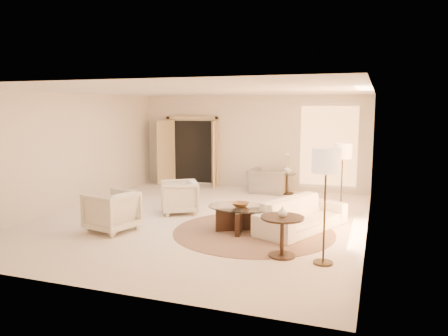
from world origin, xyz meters
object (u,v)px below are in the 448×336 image
(side_vase, at_px, (287,169))
(armchair_left, at_px, (179,195))
(armchair_right, at_px, (112,209))
(floor_lamp_far, at_px, (326,166))
(floor_lamp_near, at_px, (343,154))
(accent_chair, at_px, (268,177))
(bowl, at_px, (241,205))
(coffee_table, at_px, (240,216))
(side_table, at_px, (287,181))
(end_vase, at_px, (283,212))
(end_table, at_px, (282,229))
(sofa, at_px, (302,215))

(side_vase, bearing_deg, armchair_left, -121.78)
(armchair_right, bearing_deg, floor_lamp_far, 96.98)
(floor_lamp_near, distance_m, side_vase, 2.79)
(accent_chair, bearing_deg, bowl, 100.09)
(coffee_table, distance_m, side_vase, 4.04)
(accent_chair, relative_size, side_table, 1.76)
(armchair_right, relative_size, end_vase, 5.12)
(bowl, bearing_deg, armchair_left, 152.56)
(floor_lamp_near, relative_size, side_vase, 7.33)
(accent_chair, distance_m, end_table, 5.44)
(armchair_left, height_order, end_table, armchair_left)
(armchair_right, distance_m, bowl, 2.57)
(side_table, bearing_deg, bowl, -91.77)
(accent_chair, xyz_separation_m, floor_lamp_far, (2.20, -5.34, 1.10))
(floor_lamp_far, bearing_deg, armchair_left, 147.61)
(bowl, bearing_deg, end_vase, -48.08)
(sofa, relative_size, accent_chair, 2.09)
(armchair_right, height_order, accent_chair, accent_chair)
(coffee_table, height_order, end_table, end_table)
(armchair_right, height_order, floor_lamp_near, floor_lamp_near)
(sofa, xyz_separation_m, floor_lamp_far, (0.64, -1.78, 1.24))
(bowl, relative_size, end_vase, 1.99)
(coffee_table, bearing_deg, armchair_right, -160.18)
(side_table, xyz_separation_m, floor_lamp_near, (1.67, -2.13, 1.05))
(end_table, relative_size, side_vase, 3.16)
(armchair_left, height_order, armchair_right, armchair_right)
(coffee_table, bearing_deg, side_vase, 88.23)
(side_table, distance_m, floor_lamp_far, 5.74)
(armchair_left, relative_size, floor_lamp_near, 0.50)
(armchair_left, xyz_separation_m, bowl, (1.79, -0.93, 0.11))
(floor_lamp_near, distance_m, end_vase, 3.26)
(accent_chair, xyz_separation_m, floor_lamp_near, (2.20, -2.11, 0.95))
(armchair_right, relative_size, side_vase, 3.89)
(side_vase, bearing_deg, accent_chair, -177.75)
(coffee_table, bearing_deg, sofa, 20.70)
(side_table, distance_m, end_vase, 5.35)
(end_table, bearing_deg, floor_lamp_near, 77.57)
(armchair_right, distance_m, side_table, 5.51)
(accent_chair, bearing_deg, end_table, 110.38)
(floor_lamp_near, height_order, floor_lamp_far, floor_lamp_far)
(floor_lamp_near, distance_m, bowl, 2.75)
(sofa, height_order, accent_chair, accent_chair)
(end_vase, bearing_deg, floor_lamp_near, 77.57)
(sofa, relative_size, bowl, 6.39)
(armchair_right, xyz_separation_m, accent_chair, (2.00, 4.87, 0.02))
(end_table, height_order, side_vase, side_vase)
(end_vase, bearing_deg, floor_lamp_far, -9.32)
(coffee_table, height_order, floor_lamp_far, floor_lamp_far)
(floor_lamp_far, bearing_deg, bowl, 143.16)
(armchair_left, xyz_separation_m, side_table, (1.91, 3.09, -0.06))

